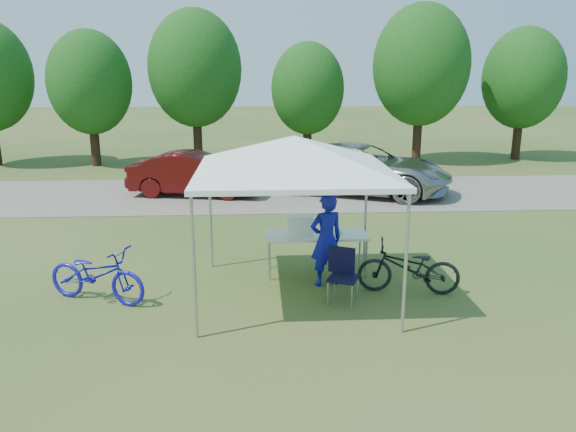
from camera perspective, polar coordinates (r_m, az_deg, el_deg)
name	(u,v)px	position (r m, az deg, el deg)	size (l,w,h in m)	color
ground	(294,295)	(9.73, 0.58, -8.00)	(100.00, 100.00, 0.00)	#2D5119
gravel_strip	(277,194)	(17.37, -1.18, 2.26)	(24.00, 5.00, 0.02)	gray
canopy	(294,140)	(9.04, 0.63, 7.69)	(4.53, 4.53, 3.00)	#A5A5AA
treeline	(263,75)	(23.00, -2.55, 14.15)	(24.89, 4.28, 6.30)	#382314
folding_table	(316,236)	(10.50, 2.90, -2.04)	(1.89, 0.79, 0.78)	white
folding_chair	(342,270)	(9.39, 5.56, -5.49)	(0.60, 0.63, 0.89)	black
cooler	(300,225)	(10.41, 1.20, -0.90)	(0.49, 0.34, 0.36)	white
ice_cream_cup	(340,232)	(10.49, 5.28, -1.68)	(0.09, 0.09, 0.07)	#C2DD34
cyclist	(326,240)	(9.92, 3.90, -2.43)	(0.61, 0.40, 1.68)	#121495
bike_blue	(97,274)	(9.83, -18.86, -5.63)	(0.63, 1.80, 0.95)	#1B16C6
bike_dark	(409,268)	(9.87, 12.17, -5.17)	(0.61, 1.74, 0.91)	black
minivan	(362,169)	(17.53, 7.51, 4.80)	(2.51, 5.44, 1.51)	#A3A29E
sedan	(195,174)	(17.29, -9.38, 4.25)	(1.38, 3.97, 1.31)	#4E0D0D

